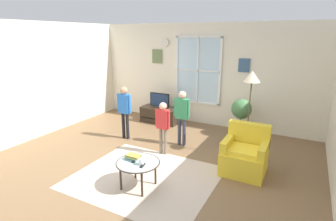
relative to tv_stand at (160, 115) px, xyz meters
The scene contains 17 objects.
ground_plane 2.75m from the tv_stand, 67.55° to the right, with size 6.87×6.70×0.02m, color brown.
back_wall 1.66m from the tv_stand, 29.06° to the left, with size 6.27×0.17×2.75m.
side_wall_left 3.51m from the tv_stand, 130.30° to the right, with size 0.12×6.10×2.75m.
area_rug 3.08m from the tv_stand, 65.34° to the right, with size 2.42×2.07×0.01m, color #C6B29E.
tv_stand is the anchor object (origin of this frame).
television 0.44m from the tv_stand, 90.00° to the right, with size 0.60×0.08×0.42m.
armchair 3.29m from the tv_stand, 32.14° to the right, with size 0.76×0.74×0.87m.
coffee_table 3.39m from the tv_stand, 66.33° to the right, with size 0.72×0.72×0.46m.
book_stack 3.30m from the tv_stand, 67.93° to the right, with size 0.24×0.20×0.08m.
cup 3.49m from the tv_stand, 65.09° to the right, with size 0.08×0.08×0.10m, color white.
remote_near_books 3.37m from the tv_stand, 67.12° to the right, with size 0.04×0.14×0.02m, color black.
remote_near_cup 3.52m from the tv_stand, 64.72° to the right, with size 0.04×0.14×0.02m, color black.
person_green_shirt 1.81m from the tv_stand, 43.49° to the right, with size 0.38×0.17×1.26m.
person_blue_shirt 1.57m from the tv_stand, 94.98° to the right, with size 0.38×0.17×1.28m.
person_red_shirt 2.16m from the tv_stand, 58.41° to the right, with size 0.34×0.15×1.13m.
potted_plant_by_window 2.32m from the tv_stand, ahead, with size 0.49×0.49×0.94m.
floor_lamp 3.13m from the tv_stand, 21.50° to the right, with size 0.32×0.32×1.78m.
Camera 1 is at (2.57, -3.78, 2.45)m, focal length 28.30 mm.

